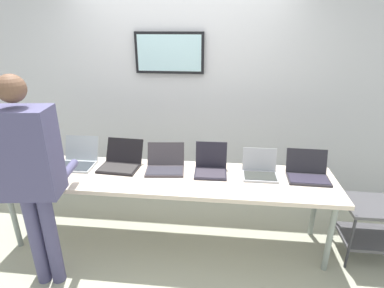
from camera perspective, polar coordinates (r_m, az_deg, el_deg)
ground at (r=3.32m, az=-4.24°, el=-17.54°), size 8.00×8.00×0.04m
back_wall at (r=3.78m, az=-1.76°, el=8.83°), size 8.00×0.11×2.45m
workbench at (r=2.93m, az=-4.62°, el=-6.76°), size 3.12×0.70×0.73m
equipment_box at (r=3.41m, az=-27.23°, el=-0.92°), size 0.34×0.37×0.35m
laptop_station_0 at (r=3.30m, az=-20.40°, el=-2.65°), size 0.35×0.36×0.26m
laptop_station_1 at (r=3.13m, az=-13.10°, el=-3.17°), size 0.40×0.39×0.24m
laptop_station_2 at (r=3.01m, az=-5.02°, el=-3.80°), size 0.40×0.37×0.23m
laptop_station_3 at (r=2.95m, az=3.52°, el=-4.10°), size 0.31×0.31×0.27m
laptop_station_4 at (r=2.96m, az=12.49°, el=-4.69°), size 0.32×0.28×0.23m
laptop_station_5 at (r=3.04m, az=20.72°, el=-4.92°), size 0.38×0.31×0.24m
person at (r=2.58m, az=-28.08°, el=-3.93°), size 0.49×0.63×1.76m
storage_cart at (r=3.35m, az=30.75°, el=-12.38°), size 0.56×0.44×0.55m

